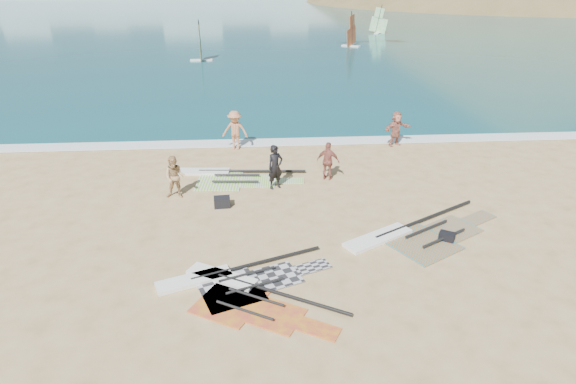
{
  "coord_description": "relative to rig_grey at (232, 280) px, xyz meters",
  "views": [
    {
      "loc": [
        -1.5,
        -11.62,
        8.26
      ],
      "look_at": [
        -0.41,
        4.0,
        1.0
      ],
      "focal_mm": 30.0,
      "sensor_mm": 36.0,
      "label": 1
    }
  ],
  "objects": [
    {
      "name": "gear_bag_near",
      "position": [
        -0.56,
        4.91,
        0.14
      ],
      "size": [
        0.64,
        0.49,
        0.39
      ],
      "primitive_type": "cube",
      "rotation": [
        0.0,
        0.0,
        0.09
      ],
      "color": "black",
      "rests_on": "ground"
    },
    {
      "name": "rig_green",
      "position": [
        -0.53,
        7.76,
        0.0
      ],
      "size": [
        5.91,
        2.52,
        0.2
      ],
      "rotation": [
        0.0,
        0.0,
        -0.07
      ],
      "color": "#7DCC25",
      "rests_on": "ground"
    },
    {
      "name": "beachgoer_right",
      "position": [
        7.94,
        11.4,
        0.85
      ],
      "size": [
        1.73,
        1.18,
        1.79
      ],
      "primitive_type": "imported",
      "rotation": [
        0.0,
        0.0,
        0.43
      ],
      "color": "#B46F5D",
      "rests_on": "ground"
    },
    {
      "name": "rig_red",
      "position": [
        0.34,
        -0.75,
        -0.0
      ],
      "size": [
        4.6,
        3.68,
        0.2
      ],
      "rotation": [
        0.0,
        0.0,
        -0.52
      ],
      "color": "#BF213F",
      "rests_on": "ground"
    },
    {
      "name": "windsurfer_right",
      "position": [
        18.49,
        58.56,
        1.13
      ],
      "size": [
        2.36,
        2.19,
        3.9
      ],
      "rotation": [
        0.0,
        0.0,
        1.1
      ],
      "color": "white",
      "rests_on": "ground"
    },
    {
      "name": "gear_bag_far",
      "position": [
        7.07,
        1.79,
        0.1
      ],
      "size": [
        0.62,
        0.57,
        0.31
      ],
      "primitive_type": "cube",
      "rotation": [
        0.0,
        0.0,
        -0.55
      ],
      "color": "black",
      "rests_on": "ground"
    },
    {
      "name": "ground",
      "position": [
        2.31,
        -0.1,
        -0.05
      ],
      "size": [
        300.0,
        300.0,
        0.0
      ],
      "primitive_type": "plane",
      "color": "#D2B47B",
      "rests_on": "ground"
    },
    {
      "name": "windsurfer_centre",
      "position": [
        12.26,
        46.14,
        1.15
      ],
      "size": [
        2.17,
        2.25,
        4.01
      ],
      "rotation": [
        0.0,
        0.0,
        -0.6
      ],
      "color": "white",
      "rests_on": "ground"
    },
    {
      "name": "headland_main",
      "position": [
        87.31,
        129.9,
        -0.05
      ],
      "size": [
        143.0,
        143.0,
        45.0
      ],
      "primitive_type": "cone",
      "color": "olive",
      "rests_on": "ground"
    },
    {
      "name": "person_wetsuit",
      "position": [
        1.56,
        6.51,
        0.88
      ],
      "size": [
        0.81,
        0.71,
        1.86
      ],
      "primitive_type": "imported",
      "rotation": [
        0.0,
        0.0,
        0.49
      ],
      "color": "black",
      "rests_on": "ground"
    },
    {
      "name": "beachgoer_mid",
      "position": [
        -0.23,
        11.4,
        0.94
      ],
      "size": [
        1.38,
        0.93,
        1.98
      ],
      "primitive_type": "imported",
      "rotation": [
        0.0,
        0.0,
        -0.16
      ],
      "color": "#BB7854",
      "rests_on": "ground"
    },
    {
      "name": "surf_line",
      "position": [
        2.31,
        12.2,
        -0.05
      ],
      "size": [
        300.0,
        1.2,
        0.04
      ],
      "primitive_type": "cube",
      "color": "white",
      "rests_on": "ground"
    },
    {
      "name": "rig_orange",
      "position": [
        6.12,
        2.21,
        0.0
      ],
      "size": [
        6.02,
        4.25,
        0.2
      ],
      "rotation": [
        0.0,
        0.0,
        0.53
      ],
      "color": "#FF5604",
      "rests_on": "ground"
    },
    {
      "name": "beachgoer_left",
      "position": [
        -2.42,
        5.89,
        0.81
      ],
      "size": [
        0.88,
        0.7,
        1.72
      ],
      "primitive_type": "imported",
      "rotation": [
        0.0,
        0.0,
        -0.06
      ],
      "color": "tan",
      "rests_on": "ground"
    },
    {
      "name": "windsurfer_left",
      "position": [
        -4.39,
        37.58,
        1.14
      ],
      "size": [
        2.21,
        2.67,
        3.97
      ],
      "rotation": [
        0.0,
        0.0,
        0.05
      ],
      "color": "white",
      "rests_on": "ground"
    },
    {
      "name": "beachgoer_back",
      "position": [
        3.85,
        7.26,
        0.79
      ],
      "size": [
        1.06,
        0.73,
        1.67
      ],
      "primitive_type": "imported",
      "rotation": [
        0.0,
        0.0,
        2.78
      ],
      "color": "#9D5448",
      "rests_on": "ground"
    },
    {
      "name": "sea",
      "position": [
        2.31,
        131.9,
        -0.05
      ],
      "size": [
        300.0,
        240.0,
        0.06
      ],
      "primitive_type": "cube",
      "color": "#0B4651",
      "rests_on": "ground"
    },
    {
      "name": "rig_grey",
      "position": [
        0.0,
        0.0,
        0.0
      ],
      "size": [
        5.25,
        3.14,
        0.2
      ],
      "rotation": [
        0.0,
        0.0,
        0.37
      ],
      "color": "#27272A",
      "rests_on": "ground"
    }
  ]
}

